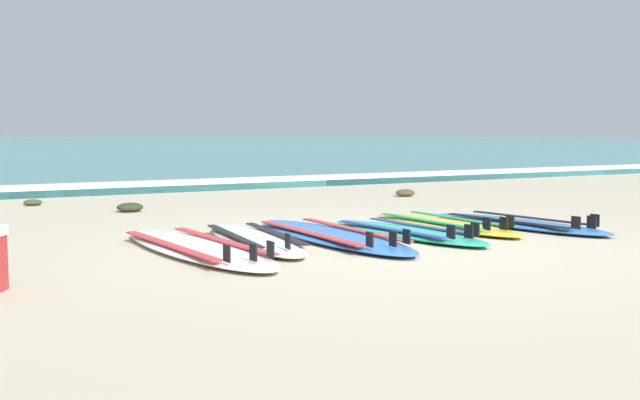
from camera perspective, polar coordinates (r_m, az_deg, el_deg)
The scene contains 11 objects.
ground_plane at distance 6.22m, azimuth 5.49°, elevation -3.30°, with size 80.00×80.00×0.00m, color #C1B599.
wave_foam_strip at distance 11.79m, azimuth -11.26°, elevation 1.01°, with size 80.00×1.12×0.11m, color white.
surfboard_0 at distance 5.88m, azimuth -9.15°, elevation -3.49°, with size 0.79×2.40×0.18m.
surfboard_1 at distance 6.27m, azimuth -4.85°, elevation -2.90°, with size 0.67×2.01×0.18m.
surfboard_2 at distance 6.45m, azimuth 0.79°, elevation -2.63°, with size 0.62×2.38×0.18m.
surfboard_3 at distance 6.71m, azimuth 6.35°, elevation -2.35°, with size 0.69×1.97×0.18m.
surfboard_4 at distance 7.30m, azimuth 9.14°, elevation -1.76°, with size 0.60×2.01×0.18m.
surfboard_5 at distance 7.49m, azimuth 14.47°, elevation -1.68°, with size 0.79×2.05×0.18m.
seaweed_clump_near_shoreline at distance 10.53m, azimuth 6.32°, elevation 0.53°, with size 0.28×0.22×0.10m, color #4C4228.
seaweed_clump_mid_sand at distance 8.81m, azimuth -13.85°, elevation -0.52°, with size 0.29×0.24×0.10m, color #2D381E.
seaweed_clump_by_the_boards at distance 9.86m, azimuth -20.44°, elevation -0.17°, with size 0.22×0.17×0.08m, color #384723.
Camera 1 is at (-3.42, -5.12, 0.94)m, focal length 43.36 mm.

